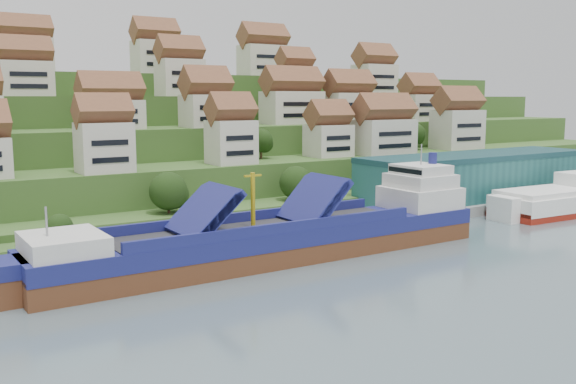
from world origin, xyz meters
TOP-DOWN VIEW (x-y plane):
  - ground at (0.00, 0.00)m, footprint 300.00×300.00m
  - quay at (20.00, 15.00)m, footprint 180.00×14.00m
  - hillside at (0.00, 103.55)m, footprint 260.00×128.00m
  - hillside_village at (2.27, 59.29)m, footprint 157.33×59.98m
  - hillside_trees at (-7.86, 42.41)m, footprint 136.41×62.29m
  - warehouse at (52.00, 17.00)m, footprint 60.00×15.00m
  - flagpole at (18.11, 10.00)m, footprint 1.28×0.16m
  - cargo_ship at (-9.69, 0.55)m, footprint 74.17×11.89m
  - second_ship at (60.69, 1.05)m, footprint 32.02×13.25m

SIDE VIEW (x-z plane):
  - ground at x=0.00m, z-range 0.00..0.00m
  - quay at x=20.00m, z-range 0.00..2.20m
  - second_ship at x=60.69m, z-range -1.81..7.32m
  - cargo_ship at x=-9.69m, z-range -5.04..11.35m
  - flagpole at x=18.11m, z-range 2.88..10.88m
  - warehouse at x=52.00m, z-range 2.20..12.20m
  - hillside at x=0.00m, z-range -4.84..26.16m
  - hillside_trees at x=-7.86m, z-range -0.63..31.95m
  - hillside_village at x=2.27m, z-range 9.42..38.55m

